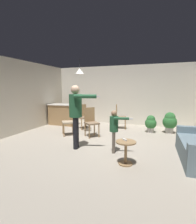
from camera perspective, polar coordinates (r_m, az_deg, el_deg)
name	(u,v)px	position (r m, az deg, el deg)	size (l,w,h in m)	color
ground	(97,144)	(5.21, -0.20, -10.61)	(7.68, 7.68, 0.00)	#9E9384
wall_back	(121,95)	(8.03, 7.77, 5.61)	(6.40, 0.10, 2.70)	silver
wall_left	(13,97)	(6.76, -26.65, 4.47)	(0.10, 6.40, 2.70)	silver
kitchen_counter	(63,114)	(7.98, -11.65, -0.79)	(1.26, 0.66, 0.95)	#99754C
side_table_by_couch	(126,150)	(3.83, 9.28, -12.42)	(0.44, 0.44, 0.52)	#99754C
person_adult	(76,110)	(4.67, -7.36, 0.77)	(0.89, 0.49, 1.74)	black
person_child	(114,127)	(4.38, 5.49, -4.87)	(0.60, 0.31, 1.11)	#60564C
dining_chair_by_counter	(70,120)	(6.12, -9.24, -2.66)	(0.59, 0.59, 1.00)	#99754C
dining_chair_near_wall	(119,115)	(7.11, 7.14, -1.16)	(0.50, 0.50, 1.00)	#99754C
dining_chair_centre_back	(91,121)	(5.90, -2.38, -2.96)	(0.59, 0.59, 1.00)	#99754C
dining_chair_spare	(83,115)	(7.09, -5.02, -1.16)	(0.59, 0.59, 1.00)	#99754C
potted_plant_corner	(151,123)	(6.76, 17.26, -3.52)	(0.43, 0.43, 0.65)	#B7B2AD
potted_plant_by_wall	(170,122)	(6.88, 22.93, -2.99)	(0.51, 0.51, 0.78)	#B7B2AD
spare_remote_on_table	(125,140)	(3.81, 8.90, -9.16)	(0.04, 0.13, 0.04)	white
ceiling_light_pendant	(80,71)	(6.10, -6.20, 13.45)	(0.32, 0.32, 0.55)	silver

